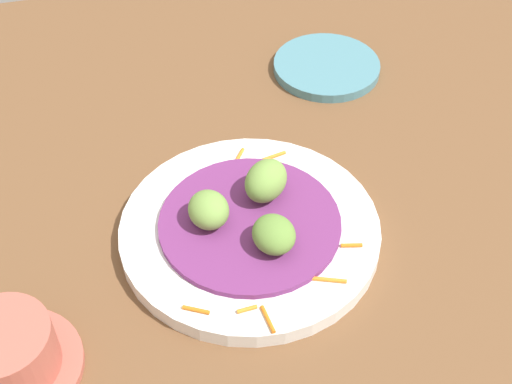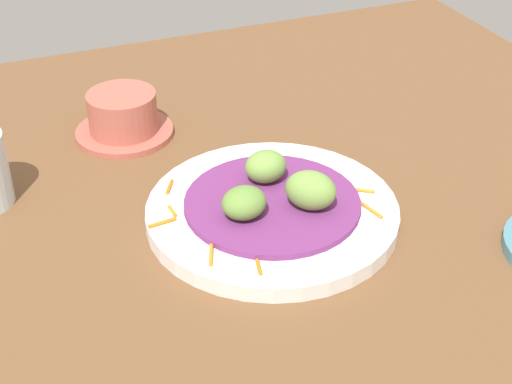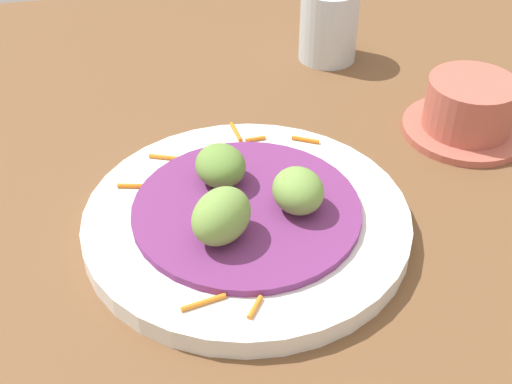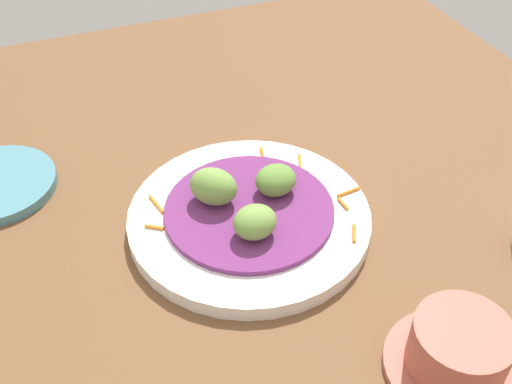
# 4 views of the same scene
# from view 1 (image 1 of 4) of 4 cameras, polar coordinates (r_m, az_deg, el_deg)

# --- Properties ---
(table_surface) EXTENTS (1.10, 1.10, 0.02)m
(table_surface) POSITION_cam_1_polar(r_m,az_deg,el_deg) (0.78, -0.09, -3.45)
(table_surface) COLOR brown
(table_surface) RESTS_ON ground
(main_plate) EXTENTS (0.28, 0.28, 0.02)m
(main_plate) POSITION_cam_1_polar(r_m,az_deg,el_deg) (0.76, -0.50, -3.13)
(main_plate) COLOR white
(main_plate) RESTS_ON table_surface
(cabbage_bed) EXTENTS (0.19, 0.19, 0.01)m
(cabbage_bed) POSITION_cam_1_polar(r_m,az_deg,el_deg) (0.75, -0.51, -2.49)
(cabbage_bed) COLOR #702D6B
(cabbage_bed) RESTS_ON main_plate
(carrot_garnish) EXTENTS (0.19, 0.25, 0.00)m
(carrot_garnish) POSITION_cam_1_polar(r_m,az_deg,el_deg) (0.73, 1.48, -4.44)
(carrot_garnish) COLOR orange
(carrot_garnish) RESTS_ON main_plate
(guac_scoop_left) EXTENTS (0.05, 0.05, 0.04)m
(guac_scoop_left) POSITION_cam_1_polar(r_m,az_deg,el_deg) (0.73, -3.78, -1.61)
(guac_scoop_left) COLOR #759E47
(guac_scoop_left) RESTS_ON cabbage_bed
(guac_scoop_center) EXTENTS (0.05, 0.05, 0.03)m
(guac_scoop_center) POSITION_cam_1_polar(r_m,az_deg,el_deg) (0.71, 1.44, -3.43)
(guac_scoop_center) COLOR olive
(guac_scoop_center) RESTS_ON cabbage_bed
(guac_scoop_right) EXTENTS (0.07, 0.07, 0.04)m
(guac_scoop_right) POSITION_cam_1_polar(r_m,az_deg,el_deg) (0.76, 0.80, 0.92)
(guac_scoop_right) COLOR #759E47
(guac_scoop_right) RESTS_ON cabbage_bed
(side_plate_small) EXTENTS (0.15, 0.15, 0.01)m
(side_plate_small) POSITION_cam_1_polar(r_m,az_deg,el_deg) (0.99, 5.69, 10.00)
(side_plate_small) COLOR teal
(side_plate_small) RESTS_ON table_surface
(terracotta_bowl) EXTENTS (0.13, 0.13, 0.06)m
(terracotta_bowl) POSITION_cam_1_polar(r_m,az_deg,el_deg) (0.69, -19.33, -12.21)
(terracotta_bowl) COLOR #B75B4C
(terracotta_bowl) RESTS_ON table_surface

